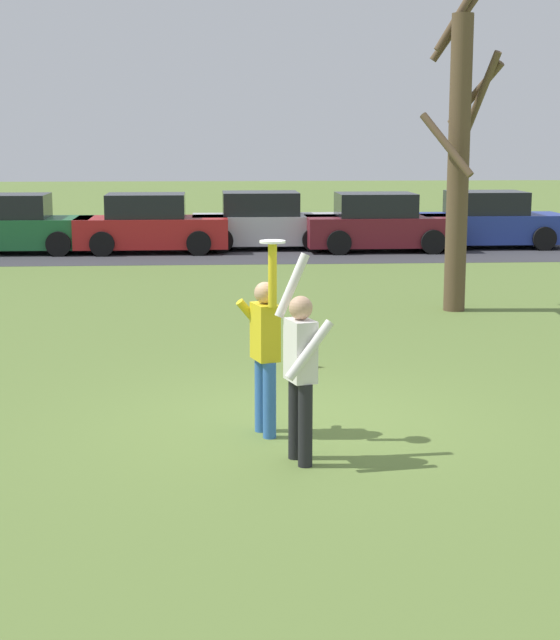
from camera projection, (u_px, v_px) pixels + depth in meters
The scene contains 12 objects.
ground_plane at pixel (298, 421), 11.32m from camera, with size 120.00×120.00×0.00m, color olive.
person_catcher at pixel (265, 345), 10.65m from camera, with size 0.48×0.59×2.08m.
person_defender at pixel (300, 365), 9.73m from camera, with size 0.55×0.63×2.04m.
frisbee_disc at pixel (272, 242), 10.24m from camera, with size 0.27×0.27×0.02m, color white.
parked_car_green at pixel (14, 226), 27.35m from camera, with size 4.12×2.07×1.59m.
parked_car_red at pixel (151, 226), 27.54m from camera, with size 4.12×2.07×1.59m.
parked_car_silver at pixel (264, 223), 28.41m from camera, with size 4.12×2.07×1.59m.
parked_car_maroon at pixel (379, 225), 27.85m from camera, with size 4.12×2.07×1.59m.
parked_car_blue at pixel (489, 222), 28.72m from camera, with size 4.12×2.07×1.59m.
parking_strip at pixel (201, 250), 28.05m from camera, with size 25.16×6.40×0.01m, color #38383D.
bare_tree_tall at pixel (459, 151), 18.01m from camera, with size 1.55×1.55×5.98m.
field_cone_orange at pixel (309, 356), 13.92m from camera, with size 0.26×0.26×0.32m, color orange.
Camera 1 is at (-0.92, -10.90, 3.16)m, focal length 56.80 mm.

